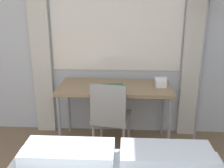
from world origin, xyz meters
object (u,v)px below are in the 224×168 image
at_px(desk, 115,91).
at_px(desk_chair, 110,114).
at_px(telephone, 160,82).
at_px(book, 112,86).

height_order(desk, desk_chair, desk_chair).
relative_size(desk, desk_chair, 1.49).
xyz_separation_m(desk, telephone, (0.53, 0.03, 0.10)).
bearing_deg(desk, book, -111.91).
bearing_deg(desk, desk_chair, -98.37).
height_order(desk_chair, book, desk_chair).
xyz_separation_m(desk, desk_chair, (-0.04, -0.25, -0.19)).
distance_m(telephone, book, 0.56).
distance_m(desk_chair, book, 0.32).
bearing_deg(telephone, desk_chair, -153.58).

